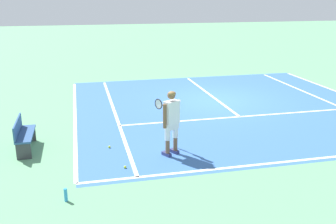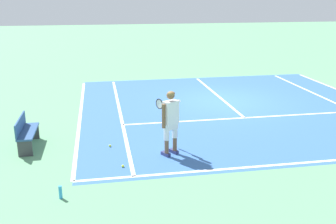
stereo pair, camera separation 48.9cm
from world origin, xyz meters
name	(u,v)px [view 1 (the left image)]	position (x,y,z in m)	size (l,w,h in m)	color
ground_plane	(217,100)	(0.00, 0.00, 0.00)	(80.00, 80.00, 0.00)	#609E70
court_inner_surface	(225,106)	(0.00, -0.88, 0.00)	(10.98, 10.53, 0.00)	#3866A8
line_baseline	(299,160)	(0.00, -5.95, 0.00)	(10.98, 0.10, 0.01)	white
line_service	(240,117)	(0.00, -2.21, 0.00)	(8.23, 0.10, 0.01)	white
line_centre_service	(209,94)	(0.00, 0.99, 0.00)	(0.10, 6.40, 0.01)	white
line_singles_left	(115,114)	(-4.12, -0.88, 0.00)	(0.10, 10.13, 0.01)	white
line_singles_right	(323,100)	(4.12, -0.88, 0.00)	(0.10, 10.13, 0.01)	white
line_doubles_left	(75,116)	(-5.49, -0.88, 0.00)	(0.10, 10.13, 0.01)	white
tennis_player	(171,118)	(-3.05, -4.82, 0.99)	(0.55, 1.23, 1.71)	navy
tennis_ball_near_feet	(109,147)	(-4.59, -4.02, 0.03)	(0.07, 0.07, 0.07)	#CCE02D
tennis_ball_by_baseline	(125,167)	(-4.33, -5.40, 0.03)	(0.07, 0.07, 0.07)	#CCE02D
courtside_bench	(23,134)	(-6.81, -3.63, 0.45)	(0.40, 1.40, 0.85)	#2D5184
water_bottle	(66,195)	(-5.69, -6.67, 0.14)	(0.07, 0.07, 0.28)	#3393D6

